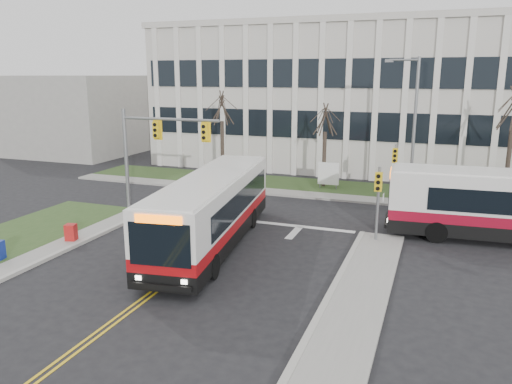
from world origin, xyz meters
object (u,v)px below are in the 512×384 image
object	(u,v)px
streetlight	(412,122)
bus_main	(212,212)
directory_sign	(328,174)
newspaper_box_red	(71,234)

from	to	relation	value
streetlight	bus_main	distance (m)	15.29
streetlight	directory_sign	size ratio (longest dim) A/B	4.60
bus_main	newspaper_box_red	size ratio (longest dim) A/B	13.26
bus_main	newspaper_box_red	xyz separation A→B (m)	(-6.67, -2.15, -1.20)
streetlight	directory_sign	xyz separation A→B (m)	(-5.53, 1.30, -4.02)
bus_main	directory_sign	bearing A→B (deg)	70.82
streetlight	bus_main	xyz separation A→B (m)	(-8.24, -12.38, -3.51)
streetlight	newspaper_box_red	distance (m)	21.35
streetlight	newspaper_box_red	size ratio (longest dim) A/B	9.68
streetlight	bus_main	size ratio (longest dim) A/B	0.73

